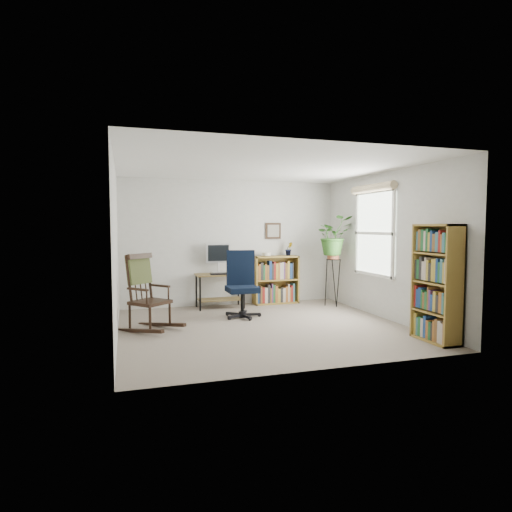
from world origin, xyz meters
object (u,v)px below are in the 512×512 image
object	(u,v)px
rocking_chair	(150,292)
low_bookshelf	(276,280)
office_chair	(242,284)
desk	(220,291)
tall_bookshelf	(437,283)

from	to	relation	value
rocking_chair	low_bookshelf	distance (m)	2.91
office_chair	low_bookshelf	size ratio (longest dim) A/B	1.21
desk	office_chair	size ratio (longest dim) A/B	0.78
desk	tall_bookshelf	size ratio (longest dim) A/B	0.57
office_chair	low_bookshelf	xyz separation A→B (m)	(0.97, 1.05, -0.10)
office_chair	tall_bookshelf	size ratio (longest dim) A/B	0.73
low_bookshelf	office_chair	bearing A→B (deg)	-132.61
low_bookshelf	tall_bookshelf	bearing A→B (deg)	-71.63
desk	rocking_chair	distance (m)	1.95
desk	low_bookshelf	bearing A→B (deg)	5.98
office_chair	tall_bookshelf	world-z (taller)	tall_bookshelf
tall_bookshelf	desk	bearing A→B (deg)	125.45
rocking_chair	tall_bookshelf	distance (m)	3.97
office_chair	rocking_chair	bearing A→B (deg)	-155.59
desk	low_bookshelf	size ratio (longest dim) A/B	0.94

